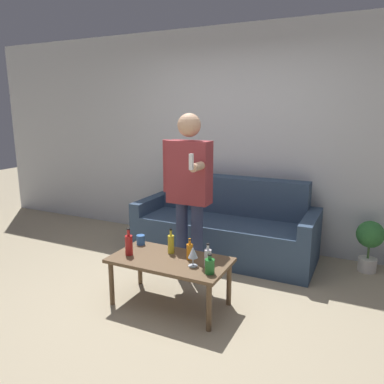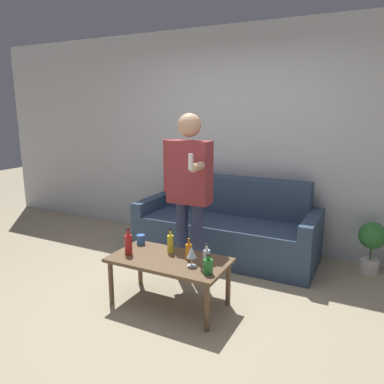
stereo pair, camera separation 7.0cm
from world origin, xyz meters
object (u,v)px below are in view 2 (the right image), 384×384
(coffee_table, at_px, (169,264))
(person_standing_front, at_px, (189,185))
(couch, at_px, (227,228))
(bottle_orange, at_px, (206,258))

(coffee_table, height_order, person_standing_front, person_standing_front)
(couch, bearing_deg, person_standing_front, -96.26)
(coffee_table, bearing_deg, bottle_orange, -0.73)
(bottle_orange, bearing_deg, coffee_table, 179.27)
(couch, xyz_separation_m, coffee_table, (-0.01, -1.33, 0.06))
(person_standing_front, bearing_deg, bottle_orange, -50.43)
(coffee_table, relative_size, bottle_orange, 5.18)
(bottle_orange, distance_m, person_standing_front, 0.84)
(bottle_orange, xyz_separation_m, person_standing_front, (-0.44, 0.53, 0.48))
(couch, height_order, bottle_orange, couch)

